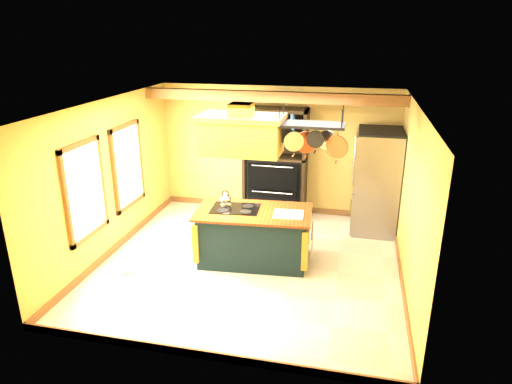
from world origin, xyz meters
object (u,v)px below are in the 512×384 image
at_px(kitchen_island, 254,235).
at_px(pot_rack, 312,133).
at_px(refrigerator, 376,183).
at_px(hutch, 275,175).
at_px(range_hood, 241,133).

relative_size(kitchen_island, pot_rack, 1.78).
xyz_separation_m(kitchen_island, refrigerator, (2.02, 1.80, 0.49)).
bearing_deg(hutch, pot_rack, -66.35).
height_order(kitchen_island, pot_rack, pot_rack).
bearing_deg(refrigerator, pot_rack, -121.56).
bearing_deg(kitchen_island, refrigerator, 37.16).
distance_m(kitchen_island, refrigerator, 2.75).
distance_m(range_hood, refrigerator, 3.12).
bearing_deg(range_hood, hutch, 85.38).
distance_m(pot_rack, hutch, 2.73).
xyz_separation_m(kitchen_island, pot_rack, (0.92, -0.00, 1.82)).
bearing_deg(refrigerator, hutch, 170.26).
bearing_deg(range_hood, pot_rack, 0.00).
distance_m(range_hood, hutch, 2.54).
bearing_deg(refrigerator, kitchen_island, -138.35).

